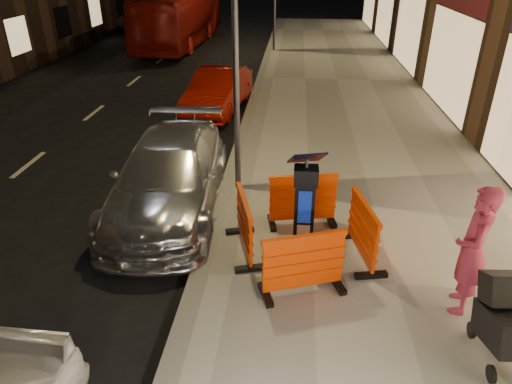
# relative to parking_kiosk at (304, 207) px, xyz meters

# --- Properties ---
(ground_plane) EXTENTS (120.00, 120.00, 0.00)m
(ground_plane) POSITION_rel_parking_kiosk_xyz_m (-1.59, -0.69, -1.03)
(ground_plane) COLOR black
(ground_plane) RESTS_ON ground
(sidewalk) EXTENTS (6.00, 60.00, 0.15)m
(sidewalk) POSITION_rel_parking_kiosk_xyz_m (1.41, -0.69, -0.95)
(sidewalk) COLOR gray
(sidewalk) RESTS_ON ground
(kerb) EXTENTS (0.30, 60.00, 0.15)m
(kerb) POSITION_rel_parking_kiosk_xyz_m (-1.59, -0.69, -0.95)
(kerb) COLOR slate
(kerb) RESTS_ON ground
(parking_kiosk) EXTENTS (0.67, 0.67, 1.75)m
(parking_kiosk) POSITION_rel_parking_kiosk_xyz_m (0.00, 0.00, 0.00)
(parking_kiosk) COLOR black
(parking_kiosk) RESTS_ON sidewalk
(barrier_front) EXTENTS (1.35, 0.89, 0.98)m
(barrier_front) POSITION_rel_parking_kiosk_xyz_m (0.00, -0.95, -0.39)
(barrier_front) COLOR #EE3B02
(barrier_front) RESTS_ON sidewalk
(barrier_back) EXTENTS (1.33, 0.74, 0.98)m
(barrier_back) POSITION_rel_parking_kiosk_xyz_m (0.00, 0.95, -0.39)
(barrier_back) COLOR #EE3B02
(barrier_back) RESTS_ON sidewalk
(barrier_kerbside) EXTENTS (0.83, 1.35, 0.98)m
(barrier_kerbside) POSITION_rel_parking_kiosk_xyz_m (-0.95, 0.00, -0.39)
(barrier_kerbside) COLOR #EE3B02
(barrier_kerbside) RESTS_ON sidewalk
(barrier_bldgside) EXTENTS (0.76, 1.33, 0.98)m
(barrier_bldgside) POSITION_rel_parking_kiosk_xyz_m (0.95, 0.00, -0.39)
(barrier_bldgside) COLOR #EE3B02
(barrier_bldgside) RESTS_ON sidewalk
(car_silver) EXTENTS (2.25, 4.95, 1.40)m
(car_silver) POSITION_rel_parking_kiosk_xyz_m (-2.60, 1.58, -1.03)
(car_silver) COLOR silver
(car_silver) RESTS_ON ground
(car_red) EXTENTS (1.86, 4.09, 1.30)m
(car_red) POSITION_rel_parking_kiosk_xyz_m (-2.64, 7.87, -1.03)
(car_red) COLOR #8A0F04
(car_red) RESTS_ON ground
(bus_doubledecker) EXTENTS (2.65, 10.26, 2.84)m
(bus_doubledecker) POSITION_rel_parking_kiosk_xyz_m (-6.47, 19.20, -1.03)
(bus_doubledecker) COLOR maroon
(bus_doubledecker) RESTS_ON ground
(man) EXTENTS (0.63, 0.79, 1.90)m
(man) POSITION_rel_parking_kiosk_xyz_m (2.19, -1.09, 0.07)
(man) COLOR #9C2940
(man) RESTS_ON sidewalk
(stroller) EXTENTS (0.61, 0.89, 1.07)m
(stroller) POSITION_rel_parking_kiosk_xyz_m (2.39, -1.99, -0.34)
(stroller) COLOR black
(stroller) RESTS_ON sidewalk
(street_lamp_mid) EXTENTS (0.12, 0.12, 6.00)m
(street_lamp_mid) POSITION_rel_parking_kiosk_xyz_m (-1.34, 2.31, 2.12)
(street_lamp_mid) COLOR #3F3F44
(street_lamp_mid) RESTS_ON sidewalk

